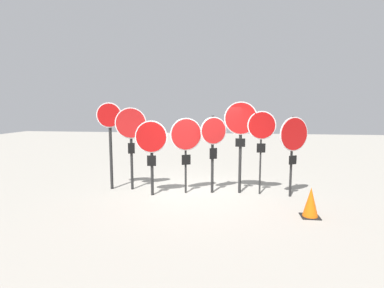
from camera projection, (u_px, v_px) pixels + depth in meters
The scene contains 10 objects.
ground_plane at pixel (196, 193), 8.71m from camera, with size 40.00×40.00×0.00m, color gray.
stop_sign_0 at pixel (110, 130), 8.94m from camera, with size 0.74×0.20×2.64m.
stop_sign_1 at pixel (131, 132), 8.89m from camera, with size 0.88×0.32×2.49m.
stop_sign_2 at pixel (151, 144), 8.33m from camera, with size 0.90×0.18×2.13m.
stop_sign_3 at pixel (186, 139), 8.53m from camera, with size 0.85×0.42×2.20m.
stop_sign_4 at pixel (213, 139), 8.56m from camera, with size 0.72×0.38×2.26m.
stop_sign_5 at pixel (241, 129), 8.50m from camera, with size 0.94×0.17×2.65m.
stop_sign_6 at pixel (262, 131), 8.39m from camera, with size 0.80×0.13×2.39m.
stop_sign_7 at pixel (294, 139), 8.18m from camera, with size 0.82×0.50×2.25m.
traffic_cone_0 at pixel (311, 202), 6.82m from camera, with size 0.41×0.41×0.69m.
Camera 1 is at (0.96, -8.41, 2.51)m, focal length 28.00 mm.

